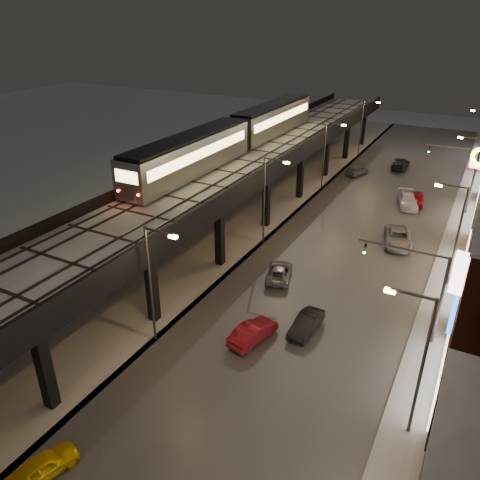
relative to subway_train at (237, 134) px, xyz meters
The scene contains 28 objects.
road_surface 18.76m from the subway_train, 16.87° to the right, with size 17.00×120.00×0.06m, color #46474D.
sidewalk_right 27.77m from the subway_train, 10.57° to the right, with size 4.00×120.00×0.14m, color #9FA1A8.
under_viaduct_pavement 10.11m from the subway_train, 62.74° to the right, with size 11.00×120.00×0.06m, color #9FA1A8.
elevated_viaduct 8.88m from the subway_train, 72.66° to the right, with size 9.00×100.00×6.30m.
viaduct_trackbed 8.54m from the subway_train, 72.46° to the right, with size 8.40×100.00×0.32m.
viaduct_parapet_streetside 10.56m from the subway_train, 48.90° to the right, with size 0.30×100.00×1.10m, color black.
viaduct_parapet_far 8.24m from the subway_train, 103.26° to the right, with size 0.30×100.00×1.10m, color black.
streetlight_left_1 28.23m from the subway_train, 73.27° to the right, with size 2.57×0.28×9.00m.
streetlight_right_1 36.99m from the subway_train, 46.79° to the right, with size 2.56×0.28×9.00m.
streetlight_left_2 12.43m from the subway_train, 47.64° to the right, with size 2.57×0.28×9.00m.
streetlight_right_2 26.94m from the subway_train, 19.34° to the right, with size 2.56×0.28×9.00m.
streetlight_left_3 12.64m from the subway_train, 48.57° to the left, with size 2.57×0.28×9.00m.
streetlight_right_3 27.04m from the subway_train, 19.93° to the left, with size 2.56×0.28×9.00m.
streetlight_left_4 28.51m from the subway_train, 73.44° to the left, with size 2.57×0.28×9.00m.
traffic_light_rig_a 30.45m from the subway_train, 36.27° to the right, with size 6.10×0.34×7.00m.
traffic_light_rig_b 27.50m from the subway_train, 26.52° to the left, with size 6.10×0.34×7.00m.
subway_train is the anchor object (origin of this frame).
car_taxi 40.39m from the subway_train, 76.00° to the right, with size 1.46×3.62×1.24m, color yellow.
car_near_white 28.61m from the subway_train, 59.24° to the right, with size 1.48×4.25×1.40m, color maroon.
car_mid_silver 20.66m from the subway_train, 50.35° to the right, with size 2.04×4.43×1.23m, color gray.
car_mid_dark 29.11m from the subway_train, 57.26° to the left, with size 2.14×5.26×1.53m, color black.
car_far_white 21.74m from the subway_train, 59.55° to the left, with size 1.65×4.11×1.40m, color slate.
car_onc_silver 28.07m from the subway_train, 50.71° to the right, with size 1.40×4.01×1.32m, color black.
car_onc_dark 21.72m from the subway_train, ahead, with size 2.52×5.46×1.52m, color #969696.
car_onc_white 22.12m from the subway_train, 23.59° to the left, with size 2.10×5.17×1.50m, color white.
car_onc_red 23.29m from the subway_train, 24.97° to the left, with size 1.72×4.27×1.46m, color #94070A.
sign_citgo 37.09m from the subway_train, 43.29° to the right, with size 2.30×0.39×10.92m.
sign_carwash 35.43m from the subway_train, 40.11° to the right, with size 1.54×0.35×7.99m.
Camera 1 is at (17.57, -8.16, 21.40)m, focal length 35.00 mm.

